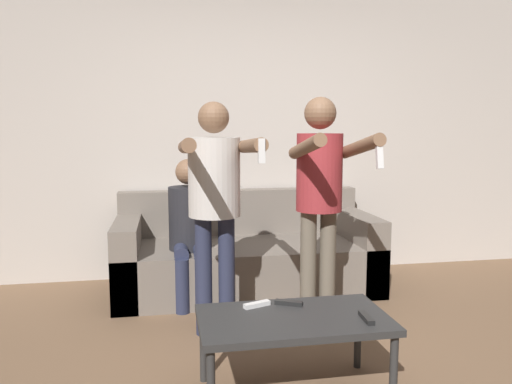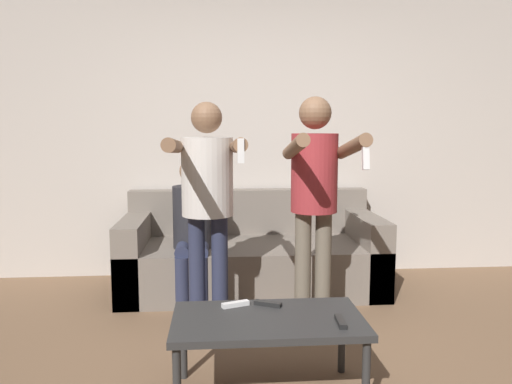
# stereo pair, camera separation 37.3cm
# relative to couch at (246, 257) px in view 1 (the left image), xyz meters

# --- Properties ---
(wall_back) EXTENTS (6.40, 0.06, 2.70)m
(wall_back) POSITION_rel_couch_xyz_m (0.16, 0.49, 1.08)
(wall_back) COLOR beige
(wall_back) RESTS_ON ground_plane
(couch) EXTENTS (2.16, 0.94, 0.81)m
(couch) POSITION_rel_couch_xyz_m (0.00, 0.00, 0.00)
(couch) COLOR slate
(couch) RESTS_ON ground_plane
(person_standing_left) EXTENTS (0.46, 0.82, 1.54)m
(person_standing_left) POSITION_rel_couch_xyz_m (-0.35, -0.94, 0.70)
(person_standing_left) COLOR #282D47
(person_standing_left) RESTS_ON ground_plane
(person_standing_right) EXTENTS (0.43, 0.74, 1.58)m
(person_standing_right) POSITION_rel_couch_xyz_m (0.35, -0.94, 0.71)
(person_standing_right) COLOR #6B6051
(person_standing_right) RESTS_ON ground_plane
(person_seated) EXTENTS (0.32, 0.54, 1.13)m
(person_seated) POSITION_rel_couch_xyz_m (-0.49, -0.23, 0.34)
(person_seated) COLOR #282D47
(person_seated) RESTS_ON ground_plane
(coffee_table) EXTENTS (0.96, 0.54, 0.42)m
(coffee_table) POSITION_rel_couch_xyz_m (-0.04, -1.77, 0.11)
(coffee_table) COLOR #2D2D2D
(coffee_table) RESTS_ON ground_plane
(remote_near) EXTENTS (0.04, 0.15, 0.02)m
(remote_near) POSITION_rel_couch_xyz_m (0.30, -1.88, 0.16)
(remote_near) COLOR black
(remote_near) RESTS_ON coffee_table
(remote_mid) EXTENTS (0.15, 0.10, 0.02)m
(remote_mid) POSITION_rel_couch_xyz_m (-0.03, -1.61, 0.16)
(remote_mid) COLOR black
(remote_mid) RESTS_ON coffee_table
(remote_far) EXTENTS (0.15, 0.09, 0.02)m
(remote_far) POSITION_rel_couch_xyz_m (-0.20, -1.60, 0.16)
(remote_far) COLOR white
(remote_far) RESTS_ON coffee_table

